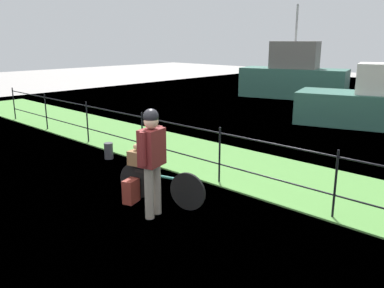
{
  "coord_description": "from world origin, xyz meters",
  "views": [
    {
      "loc": [
        4.59,
        -3.17,
        2.66
      ],
      "look_at": [
        -0.04,
        1.68,
        0.9
      ],
      "focal_mm": 37.55,
      "sensor_mm": 36.0,
      "label": 1
    }
  ],
  "objects_px": {
    "wooden_crate": "(141,158)",
    "moored_boat_mid": "(293,77)",
    "bicycle_main": "(160,185)",
    "backpack_on_paving": "(131,191)",
    "mooring_bollard": "(109,151)",
    "cyclist_person": "(152,154)",
    "terrier_dog": "(141,147)"
  },
  "relations": [
    {
      "from": "wooden_crate",
      "to": "moored_boat_mid",
      "type": "height_order",
      "value": "moored_boat_mid"
    },
    {
      "from": "bicycle_main",
      "to": "moored_boat_mid",
      "type": "bearing_deg",
      "value": 110.91
    },
    {
      "from": "backpack_on_paving",
      "to": "mooring_bollard",
      "type": "bearing_deg",
      "value": 44.4
    },
    {
      "from": "mooring_bollard",
      "to": "cyclist_person",
      "type": "bearing_deg",
      "value": -23.31
    },
    {
      "from": "mooring_bollard",
      "to": "moored_boat_mid",
      "type": "height_order",
      "value": "moored_boat_mid"
    },
    {
      "from": "bicycle_main",
      "to": "terrier_dog",
      "type": "bearing_deg",
      "value": -164.98
    },
    {
      "from": "cyclist_person",
      "to": "moored_boat_mid",
      "type": "relative_size",
      "value": 0.34
    },
    {
      "from": "terrier_dog",
      "to": "cyclist_person",
      "type": "bearing_deg",
      "value": -26.2
    },
    {
      "from": "wooden_crate",
      "to": "terrier_dog",
      "type": "bearing_deg",
      "value": 15.02
    },
    {
      "from": "wooden_crate",
      "to": "moored_boat_mid",
      "type": "relative_size",
      "value": 0.07
    },
    {
      "from": "bicycle_main",
      "to": "terrier_dog",
      "type": "relative_size",
      "value": 4.92
    },
    {
      "from": "terrier_dog",
      "to": "moored_boat_mid",
      "type": "xyz_separation_m",
      "value": [
        -4.51,
        12.75,
        0.02
      ]
    },
    {
      "from": "backpack_on_paving",
      "to": "mooring_bollard",
      "type": "xyz_separation_m",
      "value": [
        -2.39,
        1.22,
        -0.01
      ]
    },
    {
      "from": "backpack_on_paving",
      "to": "bicycle_main",
      "type": "bearing_deg",
      "value": -70.56
    },
    {
      "from": "bicycle_main",
      "to": "mooring_bollard",
      "type": "height_order",
      "value": "bicycle_main"
    },
    {
      "from": "bicycle_main",
      "to": "moored_boat_mid",
      "type": "relative_size",
      "value": 0.32
    },
    {
      "from": "bicycle_main",
      "to": "wooden_crate",
      "type": "xyz_separation_m",
      "value": [
        -0.36,
        -0.1,
        0.41
      ]
    },
    {
      "from": "cyclist_person",
      "to": "moored_boat_mid",
      "type": "xyz_separation_m",
      "value": [
        -5.12,
        13.05,
        -0.05
      ]
    },
    {
      "from": "moored_boat_mid",
      "to": "backpack_on_paving",
      "type": "bearing_deg",
      "value": -71.04
    },
    {
      "from": "wooden_crate",
      "to": "mooring_bollard",
      "type": "height_order",
      "value": "wooden_crate"
    },
    {
      "from": "wooden_crate",
      "to": "mooring_bollard",
      "type": "bearing_deg",
      "value": 157.11
    },
    {
      "from": "bicycle_main",
      "to": "cyclist_person",
      "type": "height_order",
      "value": "cyclist_person"
    },
    {
      "from": "terrier_dog",
      "to": "mooring_bollard",
      "type": "bearing_deg",
      "value": 157.44
    },
    {
      "from": "cyclist_person",
      "to": "mooring_bollard",
      "type": "relative_size",
      "value": 4.52
    },
    {
      "from": "cyclist_person",
      "to": "backpack_on_paving",
      "type": "bearing_deg",
      "value": 172.22
    },
    {
      "from": "bicycle_main",
      "to": "mooring_bollard",
      "type": "relative_size",
      "value": 4.29
    },
    {
      "from": "wooden_crate",
      "to": "terrier_dog",
      "type": "distance_m",
      "value": 0.2
    },
    {
      "from": "mooring_bollard",
      "to": "moored_boat_mid",
      "type": "xyz_separation_m",
      "value": [
        -2.07,
        11.73,
        0.77
      ]
    },
    {
      "from": "backpack_on_paving",
      "to": "mooring_bollard",
      "type": "distance_m",
      "value": 2.68
    },
    {
      "from": "cyclist_person",
      "to": "backpack_on_paving",
      "type": "relative_size",
      "value": 4.21
    },
    {
      "from": "wooden_crate",
      "to": "mooring_bollard",
      "type": "xyz_separation_m",
      "value": [
        -2.42,
        1.02,
        -0.56
      ]
    },
    {
      "from": "terrier_dog",
      "to": "backpack_on_paving",
      "type": "height_order",
      "value": "terrier_dog"
    }
  ]
}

